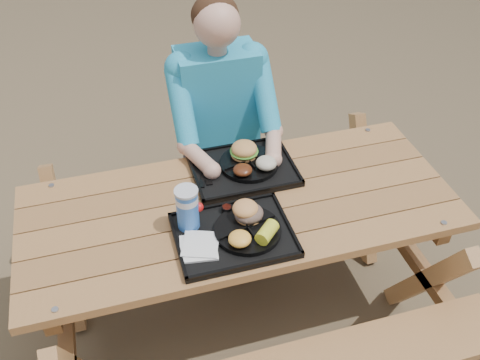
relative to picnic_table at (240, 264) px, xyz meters
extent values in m
plane|color=#999999|center=(0.00, 0.00, -0.38)|extent=(60.00, 60.00, 0.00)
cube|color=black|center=(-0.08, -0.18, 0.39)|extent=(0.45, 0.35, 0.02)
cube|color=black|center=(0.07, 0.20, 0.39)|extent=(0.45, 0.35, 0.02)
cylinder|color=black|center=(-0.02, -0.18, 0.41)|extent=(0.26, 0.26, 0.02)
cylinder|color=black|center=(0.10, 0.21, 0.41)|extent=(0.26, 0.26, 0.02)
cube|color=silver|center=(-0.22, -0.21, 0.40)|extent=(0.16, 0.16, 0.02)
cylinder|color=blue|center=(-0.23, -0.08, 0.48)|extent=(0.09, 0.09, 0.17)
cylinder|color=black|center=(-0.07, -0.05, 0.41)|extent=(0.04, 0.04, 0.03)
cylinder|color=yellow|center=(-0.01, -0.06, 0.41)|extent=(0.05, 0.05, 0.03)
ellipsoid|color=#FFBA43|center=(-0.07, -0.25, 0.44)|extent=(0.09, 0.09, 0.04)
cube|color=black|center=(-0.09, 0.20, 0.40)|extent=(0.04, 0.15, 0.01)
ellipsoid|color=#502310|center=(0.05, 0.14, 0.43)|extent=(0.08, 0.08, 0.04)
ellipsoid|color=beige|center=(0.16, 0.15, 0.44)|extent=(0.09, 0.09, 0.05)
camera|label=1|loc=(-0.45, -1.56, 1.88)|focal=40.00mm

